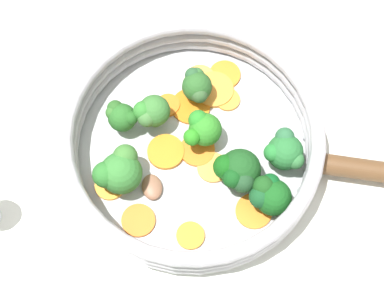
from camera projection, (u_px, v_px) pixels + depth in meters
name	position (u px, v px, depth m)	size (l,w,h in m)	color
ground_plane	(192.00, 152.00, 0.75)	(4.00, 4.00, 0.00)	white
skillet	(192.00, 151.00, 0.75)	(0.28, 0.28, 0.01)	#B2B5B7
skillet_rim_wall	(192.00, 140.00, 0.72)	(0.30, 0.30, 0.05)	#B2AFB8
skillet_rivet_left	(301.00, 191.00, 0.72)	(0.01, 0.01, 0.01)	#AEB9BB
skillet_rivet_right	(306.00, 137.00, 0.75)	(0.01, 0.01, 0.01)	#B1B0BC
carrot_slice_0	(191.00, 106.00, 0.76)	(0.05, 0.05, 0.00)	orange
carrot_slice_1	(213.00, 89.00, 0.77)	(0.05, 0.05, 0.01)	orange
carrot_slice_2	(138.00, 220.00, 0.71)	(0.04, 0.04, 0.00)	orange
carrot_slice_3	(228.00, 100.00, 0.77)	(0.03, 0.03, 0.00)	orange
carrot_slice_4	(225.00, 75.00, 0.78)	(0.04, 0.04, 0.00)	orange
carrot_slice_5	(110.00, 186.00, 0.72)	(0.03, 0.03, 0.00)	orange
carrot_slice_6	(166.00, 152.00, 0.74)	(0.04, 0.04, 0.01)	orange
carrot_slice_7	(213.00, 168.00, 0.73)	(0.04, 0.04, 0.00)	#EF9B3F
carrot_slice_8	(190.00, 236.00, 0.70)	(0.03, 0.03, 0.00)	orange
carrot_slice_9	(168.00, 105.00, 0.76)	(0.03, 0.03, 0.01)	orange
carrot_slice_10	(200.00, 79.00, 0.78)	(0.04, 0.04, 0.01)	#F99B3F
carrot_slice_11	(197.00, 152.00, 0.74)	(0.04, 0.04, 0.00)	orange
carrot_slice_12	(254.00, 211.00, 0.71)	(0.04, 0.04, 0.00)	orange
broccoli_floret_0	(203.00, 129.00, 0.72)	(0.04, 0.04, 0.05)	#6D9547
broccoli_floret_1	(238.00, 171.00, 0.70)	(0.05, 0.05, 0.05)	#629553
broccoli_floret_2	(285.00, 151.00, 0.71)	(0.05, 0.04, 0.05)	#7BB466
broccoli_floret_3	(152.00, 112.00, 0.73)	(0.04, 0.04, 0.05)	#68974B
broccoli_floret_4	(270.00, 195.00, 0.69)	(0.05, 0.04, 0.05)	#7E9B59
broccoli_floret_5	(197.00, 85.00, 0.75)	(0.04, 0.04, 0.04)	#5D864A
broccoli_floret_6	(119.00, 171.00, 0.70)	(0.05, 0.05, 0.05)	#8EB26B
broccoli_floret_7	(122.00, 116.00, 0.73)	(0.04, 0.03, 0.04)	#84B36C
mushroom_piece_0	(152.00, 187.00, 0.72)	(0.03, 0.02, 0.01)	#865C43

